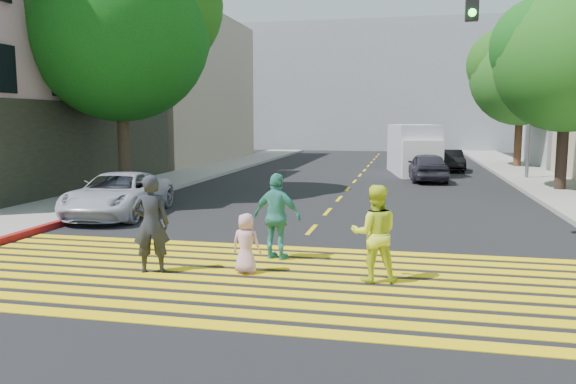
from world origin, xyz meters
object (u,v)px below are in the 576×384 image
(tree_left, at_px, (122,20))
(pedestrian_extra, at_px, (277,217))
(tree_right_near, at_px, (570,53))
(tree_right_far, at_px, (523,69))
(pedestrian_man, at_px, (151,224))
(pedestrian_child, at_px, (246,244))
(silver_car, at_px, (420,153))
(white_van, at_px, (414,151))
(dark_car_near, at_px, (427,167))
(white_sedan, at_px, (118,194))
(pedestrian_woman, at_px, (375,233))
(dark_car_parked, at_px, (450,160))

(tree_left, distance_m, pedestrian_extra, 12.87)
(tree_right_near, distance_m, tree_right_far, 11.61)
(pedestrian_man, xyz_separation_m, pedestrian_child, (1.80, 0.30, -0.36))
(silver_car, bearing_deg, white_van, 76.82)
(tree_right_near, height_order, pedestrian_child, tree_right_near)
(pedestrian_man, bearing_deg, dark_car_near, -128.00)
(white_sedan, bearing_deg, pedestrian_child, -49.77)
(pedestrian_extra, height_order, white_sedan, pedestrian_extra)
(pedestrian_woman, height_order, pedestrian_extra, pedestrian_extra)
(tree_right_far, relative_size, pedestrian_man, 4.59)
(tree_left, distance_m, dark_car_near, 14.96)
(white_van, bearing_deg, pedestrian_man, -112.80)
(tree_right_far, xyz_separation_m, silver_car, (-5.71, 2.09, -5.16))
(tree_right_far, relative_size, dark_car_near, 2.15)
(dark_car_near, bearing_deg, pedestrian_child, 70.20)
(white_sedan, bearing_deg, silver_car, 61.29)
(pedestrian_extra, xyz_separation_m, white_van, (2.92, 19.58, 0.34))
(tree_left, height_order, tree_right_near, tree_left)
(tree_right_far, relative_size, silver_car, 1.78)
(dark_car_near, bearing_deg, tree_right_far, -131.00)
(dark_car_near, relative_size, dark_car_parked, 1.11)
(pedestrian_man, height_order, dark_car_parked, pedestrian_man)
(pedestrian_child, xyz_separation_m, white_van, (3.26, 20.76, 0.67))
(dark_car_near, height_order, dark_car_parked, dark_car_near)
(tree_right_far, relative_size, white_van, 1.48)
(pedestrian_extra, xyz_separation_m, silver_car, (3.39, 26.64, -0.20))
(tree_left, bearing_deg, dark_car_parked, 46.32)
(pedestrian_man, distance_m, white_sedan, 6.92)
(tree_right_near, relative_size, silver_car, 1.66)
(tree_right_far, bearing_deg, tree_right_near, -91.97)
(tree_right_near, height_order, pedestrian_man, tree_right_near)
(pedestrian_man, distance_m, pedestrian_child, 1.86)
(tree_right_far, distance_m, silver_car, 7.98)
(tree_left, xyz_separation_m, white_van, (10.82, 11.14, -5.32))
(tree_right_near, xyz_separation_m, pedestrian_man, (-10.84, -14.43, -4.56))
(pedestrian_man, height_order, pedestrian_woman, pedestrian_man)
(tree_right_near, bearing_deg, pedestrian_child, -122.60)
(white_van, bearing_deg, white_sedan, -129.50)
(tree_left, xyz_separation_m, white_sedan, (1.90, -4.18, -5.92))
(pedestrian_man, xyz_separation_m, pedestrian_extra, (2.13, 1.48, -0.03))
(silver_car, bearing_deg, pedestrian_man, 69.51)
(tree_right_near, height_order, pedestrian_woman, tree_right_near)
(tree_right_near, relative_size, pedestrian_man, 4.30)
(white_sedan, distance_m, dark_car_parked, 20.80)
(pedestrian_man, relative_size, white_sedan, 0.40)
(tree_right_far, distance_m, pedestrian_man, 28.77)
(tree_right_near, bearing_deg, pedestrian_man, -126.92)
(tree_left, distance_m, pedestrian_woman, 14.99)
(pedestrian_woman, relative_size, silver_car, 0.36)
(tree_left, xyz_separation_m, tree_right_far, (17.00, 16.11, -0.70))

